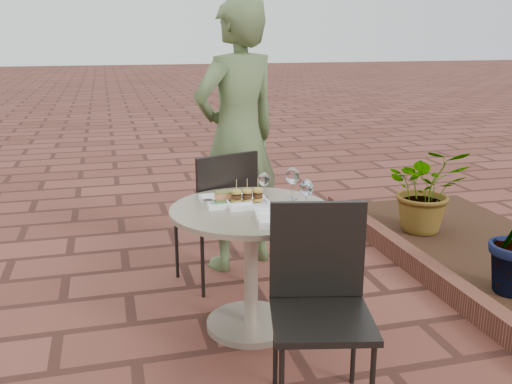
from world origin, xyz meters
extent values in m
plane|color=brown|center=(0.00, 0.00, 0.00)|extent=(60.00, 60.00, 0.00)
cylinder|color=gray|center=(0.26, -0.21, 0.02)|extent=(0.52, 0.52, 0.04)
cylinder|color=gray|center=(0.26, -0.21, 0.35)|extent=(0.08, 0.08, 0.70)
cylinder|color=tan|center=(0.26, -0.21, 0.71)|extent=(0.90, 0.90, 0.03)
cube|color=black|center=(0.17, 0.49, 0.45)|extent=(0.56, 0.56, 0.03)
cube|color=black|center=(0.24, 0.30, 0.70)|extent=(0.43, 0.17, 0.46)
cylinder|color=black|center=(0.29, 0.73, 0.22)|extent=(0.02, 0.02, 0.44)
cylinder|color=black|center=(-0.07, 0.61, 0.22)|extent=(0.02, 0.02, 0.44)
cylinder|color=black|center=(0.41, 0.37, 0.22)|extent=(0.02, 0.02, 0.44)
cylinder|color=black|center=(0.05, 0.25, 0.22)|extent=(0.02, 0.02, 0.44)
cube|color=black|center=(0.38, -1.02, 0.45)|extent=(0.53, 0.53, 0.03)
cube|color=black|center=(0.42, -0.82, 0.70)|extent=(0.44, 0.13, 0.46)
cylinder|color=black|center=(0.23, -0.79, 0.22)|extent=(0.02, 0.02, 0.44)
cylinder|color=black|center=(0.60, -0.88, 0.22)|extent=(0.02, 0.02, 0.44)
imported|color=#495F34|center=(0.41, 0.74, 0.96)|extent=(0.82, 0.70, 1.91)
cube|color=white|center=(0.14, -0.07, 0.74)|extent=(0.27, 0.27, 0.01)
cube|color=#D5794B|center=(0.14, -0.07, 0.77)|extent=(0.11, 0.08, 0.04)
cube|color=brown|center=(0.14, -0.07, 0.79)|extent=(0.11, 0.07, 0.01)
cube|color=white|center=(0.26, -0.14, 0.74)|extent=(0.24, 0.24, 0.01)
cube|color=white|center=(0.37, -0.46, 0.74)|extent=(0.32, 0.32, 0.01)
ellipsoid|color=#E96081|center=(0.33, -0.52, 0.75)|extent=(0.05, 0.04, 0.02)
cylinder|color=white|center=(0.54, -0.33, 0.73)|extent=(0.06, 0.06, 0.00)
cylinder|color=white|center=(0.54, -0.33, 0.77)|extent=(0.01, 0.01, 0.08)
ellipsoid|color=white|center=(0.54, -0.33, 0.86)|extent=(0.07, 0.07, 0.09)
cylinder|color=white|center=(0.54, -0.33, 0.85)|extent=(0.06, 0.06, 0.04)
cylinder|color=white|center=(0.38, -0.03, 0.73)|extent=(0.05, 0.05, 0.00)
cylinder|color=white|center=(0.38, -0.03, 0.77)|extent=(0.01, 0.01, 0.07)
ellipsoid|color=white|center=(0.38, -0.03, 0.84)|extent=(0.07, 0.07, 0.08)
cylinder|color=white|center=(0.54, -0.09, 0.73)|extent=(0.07, 0.07, 0.00)
cylinder|color=white|center=(0.54, -0.09, 0.78)|extent=(0.01, 0.01, 0.08)
ellipsoid|color=white|center=(0.54, -0.09, 0.87)|extent=(0.08, 0.08, 0.10)
cylinder|color=silver|center=(0.03, -0.14, 0.75)|extent=(0.08, 0.08, 0.04)
cube|color=brown|center=(1.60, 0.30, 0.07)|extent=(0.12, 3.00, 0.15)
cube|color=black|center=(2.30, 0.30, 0.03)|extent=(1.30, 3.00, 0.06)
imported|color=#33662D|center=(2.04, 0.91, 0.42)|extent=(0.81, 0.76, 0.73)
camera|label=1|loc=(-0.48, -3.13, 1.66)|focal=40.00mm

